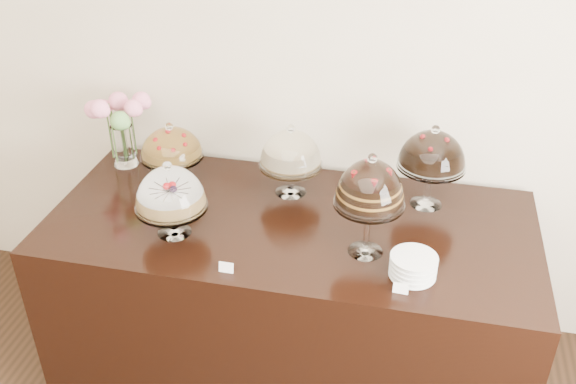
% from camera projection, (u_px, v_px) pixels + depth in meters
% --- Properties ---
extents(wall_back, '(5.00, 0.04, 3.00)m').
position_uv_depth(wall_back, '(306.00, 52.00, 3.06)').
color(wall_back, beige).
rests_on(wall_back, ground).
extents(display_counter, '(2.20, 1.00, 0.90)m').
position_uv_depth(display_counter, '(290.00, 296.00, 3.14)').
color(display_counter, black).
rests_on(display_counter, ground).
extents(cake_stand_sugar_sponge, '(0.31, 0.31, 0.35)m').
position_uv_depth(cake_stand_sugar_sponge, '(170.00, 192.00, 2.71)').
color(cake_stand_sugar_sponge, white).
rests_on(cake_stand_sugar_sponge, display_counter).
extents(cake_stand_choco_layer, '(0.29, 0.29, 0.47)m').
position_uv_depth(cake_stand_choco_layer, '(370.00, 187.00, 2.54)').
color(cake_stand_choco_layer, white).
rests_on(cake_stand_choco_layer, display_counter).
extents(cake_stand_cheesecake, '(0.30, 0.30, 0.36)m').
position_uv_depth(cake_stand_cheesecake, '(291.00, 152.00, 3.00)').
color(cake_stand_cheesecake, white).
rests_on(cake_stand_cheesecake, display_counter).
extents(cake_stand_dark_choco, '(0.31, 0.31, 0.41)m').
position_uv_depth(cake_stand_dark_choco, '(432.00, 153.00, 2.88)').
color(cake_stand_dark_choco, white).
rests_on(cake_stand_dark_choco, display_counter).
extents(cake_stand_fruit_tart, '(0.31, 0.31, 0.32)m').
position_uv_depth(cake_stand_fruit_tart, '(171.00, 146.00, 3.11)').
color(cake_stand_fruit_tart, white).
rests_on(cake_stand_fruit_tart, display_counter).
extents(flower_vase, '(0.29, 0.32, 0.41)m').
position_uv_depth(flower_vase, '(119.00, 121.00, 3.22)').
color(flower_vase, white).
rests_on(flower_vase, display_counter).
extents(plate_stack, '(0.18, 0.18, 0.09)m').
position_uv_depth(plate_stack, '(413.00, 266.00, 2.54)').
color(plate_stack, white).
rests_on(plate_stack, display_counter).
extents(price_card_left, '(0.06, 0.02, 0.04)m').
position_uv_depth(price_card_left, '(226.00, 267.00, 2.57)').
color(price_card_left, white).
rests_on(price_card_left, display_counter).
extents(price_card_right, '(0.06, 0.02, 0.04)m').
position_uv_depth(price_card_right, '(401.00, 288.00, 2.46)').
color(price_card_right, white).
rests_on(price_card_right, display_counter).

